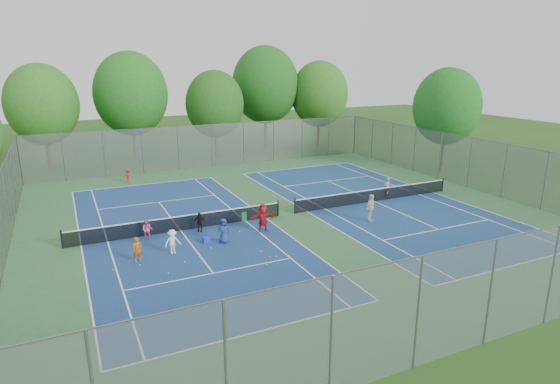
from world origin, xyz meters
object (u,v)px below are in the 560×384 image
(net_right, at_px, (375,195))
(ball_hopper, at_px, (244,216))
(ball_crate, at_px, (206,240))
(instructor, at_px, (387,188))
(net_left, at_px, (180,224))

(net_right, height_order, ball_hopper, net_right)
(ball_crate, bearing_deg, ball_hopper, 38.50)
(ball_hopper, bearing_deg, instructor, 0.45)
(ball_hopper, height_order, instructor, instructor)
(net_left, bearing_deg, ball_crate, -71.24)
(net_left, distance_m, net_right, 14.00)
(instructor, bearing_deg, net_left, -9.58)
(net_right, relative_size, ball_crate, 34.95)
(net_left, xyz_separation_m, ball_crate, (0.84, -2.48, -0.30))
(net_left, distance_m, ball_crate, 2.64)
(ball_hopper, bearing_deg, net_right, -0.45)
(net_left, height_order, instructor, instructor)
(net_right, distance_m, instructor, 1.25)
(ball_hopper, xyz_separation_m, instructor, (11.13, 0.09, 0.52))
(net_left, xyz_separation_m, instructor, (15.19, 0.17, 0.36))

